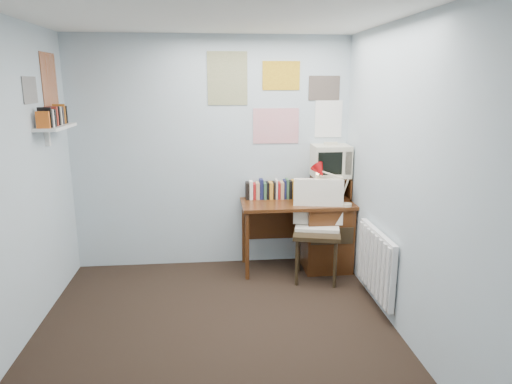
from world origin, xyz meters
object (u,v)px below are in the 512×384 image
(crt_tv, at_px, (330,159))
(radiator, at_px, (376,263))
(desk_lamp, at_px, (347,188))
(tv_riser, at_px, (330,187))
(desk_chair, at_px, (317,233))
(wall_shelf, at_px, (56,127))
(desk, at_px, (321,232))

(crt_tv, relative_size, radiator, 0.49)
(desk_lamp, height_order, tv_riser, desk_lamp)
(desk_chair, bearing_deg, wall_shelf, -164.33)
(desk_lamp, bearing_deg, radiator, -86.16)
(desk_chair, bearing_deg, desk, 82.87)
(desk, bearing_deg, desk_chair, -111.05)
(desk_lamp, bearing_deg, crt_tv, 102.64)
(tv_riser, height_order, wall_shelf, wall_shelf)
(desk, distance_m, desk_lamp, 0.63)
(tv_riser, bearing_deg, desk_chair, -119.60)
(desk, xyz_separation_m, wall_shelf, (-2.57, -0.38, 1.21))
(desk, relative_size, radiator, 1.50)
(desk_lamp, xyz_separation_m, wall_shelf, (-2.78, -0.16, 0.67))
(desk, bearing_deg, tv_riser, 42.96)
(tv_riser, bearing_deg, radiator, -80.72)
(desk_lamp, relative_size, radiator, 0.49)
(radiator, bearing_deg, desk, 107.24)
(crt_tv, xyz_separation_m, radiator, (0.18, -1.06, -0.78))
(radiator, distance_m, wall_shelf, 3.15)
(tv_riser, distance_m, wall_shelf, 2.83)
(wall_shelf, bearing_deg, tv_riser, 10.32)
(tv_riser, relative_size, radiator, 0.50)
(desk, relative_size, crt_tv, 3.04)
(wall_shelf, bearing_deg, desk_lamp, 3.30)
(desk_lamp, bearing_deg, tv_riser, 102.09)
(desk_chair, bearing_deg, radiator, -43.09)
(desk, distance_m, wall_shelf, 2.87)
(tv_riser, relative_size, wall_shelf, 0.65)
(desk_lamp, xyz_separation_m, tv_riser, (-0.09, 0.33, -0.07))
(desk_lamp, bearing_deg, desk_chair, -168.05)
(crt_tv, distance_m, wall_shelf, 2.76)
(tv_riser, xyz_separation_m, wall_shelf, (-2.69, -0.49, 0.74))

